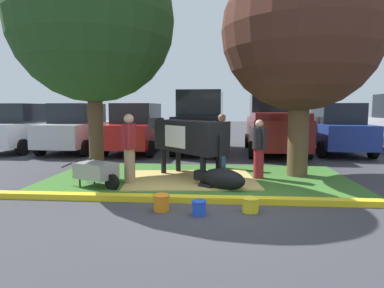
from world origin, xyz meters
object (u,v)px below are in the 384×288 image
(calf_lying, at_px, (221,179))
(hatchback_white, at_px, (22,128))
(sedan_red, at_px, (137,129))
(sedan_blue, at_px, (336,129))
(shade_tree_right, at_px, (302,31))
(person_visitor_far, at_px, (222,139))
(cow_holstein, at_px, (187,136))
(bucket_yellow, at_px, (250,204))
(sedan_silver, at_px, (78,128))
(shade_tree_left, at_px, (93,20))
(bucket_blue, at_px, (199,207))
(person_visitor_near, at_px, (129,147))
(pickup_truck_maroon, at_px, (274,126))
(suv_black, at_px, (202,122))
(person_handler, at_px, (259,147))
(wheelbarrow, at_px, (97,171))
(bucket_orange, at_px, (161,202))

(calf_lying, height_order, hatchback_white, hatchback_white)
(sedan_red, xyz_separation_m, sedan_blue, (8.13, 0.40, 0.00))
(shade_tree_right, xyz_separation_m, sedan_blue, (2.61, 4.91, -2.83))
(person_visitor_far, xyz_separation_m, sedan_red, (-3.48, 3.53, 0.09))
(cow_holstein, relative_size, bucket_yellow, 8.25)
(sedan_silver, bearing_deg, bucket_yellow, -50.29)
(shade_tree_left, height_order, bucket_blue, shade_tree_left)
(shade_tree_right, height_order, sedan_silver, shade_tree_right)
(shade_tree_right, height_order, person_visitor_near, shade_tree_right)
(hatchback_white, bearing_deg, sedan_blue, 1.19)
(sedan_blue, bearing_deg, pickup_truck_maroon, 179.71)
(person_visitor_near, distance_m, pickup_truck_maroon, 7.66)
(person_visitor_near, bearing_deg, shade_tree_right, 17.78)
(calf_lying, relative_size, suv_black, 0.27)
(suv_black, xyz_separation_m, sedan_blue, (5.46, 0.06, -0.29))
(cow_holstein, relative_size, person_handler, 1.67)
(shade_tree_left, relative_size, calf_lying, 4.77)
(shade_tree_left, height_order, calf_lying, shade_tree_left)
(person_visitor_far, height_order, bucket_yellow, person_visitor_far)
(cow_holstein, height_order, sedan_blue, sedan_blue)
(person_handler, height_order, sedan_blue, sedan_blue)
(hatchback_white, distance_m, sedan_red, 5.07)
(cow_holstein, height_order, sedan_silver, sedan_silver)
(shade_tree_right, xyz_separation_m, bucket_blue, (-2.44, -3.54, -3.68))
(wheelbarrow, height_order, suv_black, suv_black)
(bucket_blue, distance_m, sedan_blue, 9.88)
(suv_black, height_order, pickup_truck_maroon, suv_black)
(person_visitor_far, height_order, sedan_red, sedan_red)
(person_visitor_near, relative_size, wheelbarrow, 1.09)
(shade_tree_left, distance_m, pickup_truck_maroon, 8.33)
(person_handler, xyz_separation_m, suv_black, (-1.77, 5.27, 0.45))
(shade_tree_right, bearing_deg, person_handler, -158.48)
(cow_holstein, relative_size, calf_lying, 2.01)
(pickup_truck_maroon, bearing_deg, person_visitor_far, -118.85)
(cow_holstein, bearing_deg, shade_tree_right, 9.47)
(shade_tree_left, xyz_separation_m, sedan_silver, (-2.73, 5.21, -3.04))
(pickup_truck_maroon, bearing_deg, shade_tree_right, -91.58)
(bucket_orange, relative_size, sedan_blue, 0.07)
(shade_tree_right, relative_size, person_visitor_near, 3.48)
(shade_tree_right, relative_size, person_visitor_far, 3.56)
(person_visitor_near, relative_size, bucket_yellow, 5.44)
(calf_lying, relative_size, sedan_silver, 0.29)
(person_visitor_near, height_order, sedan_silver, sedan_silver)
(person_visitor_near, relative_size, person_visitor_far, 1.02)
(person_visitor_near, height_order, person_visitor_far, person_visitor_near)
(person_visitor_far, relative_size, wheelbarrow, 1.07)
(cow_holstein, height_order, person_visitor_near, person_visitor_near)
(cow_holstein, height_order, suv_black, suv_black)
(wheelbarrow, bearing_deg, person_visitor_far, 43.29)
(calf_lying, xyz_separation_m, sedan_red, (-3.47, 6.18, 0.75))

